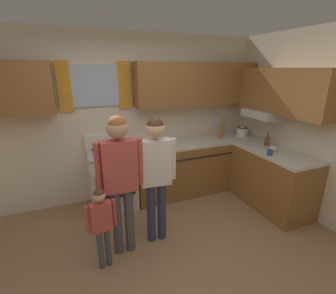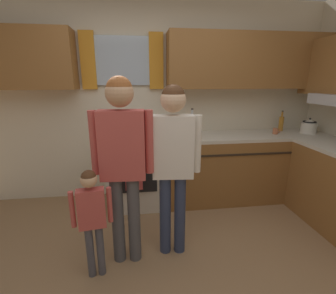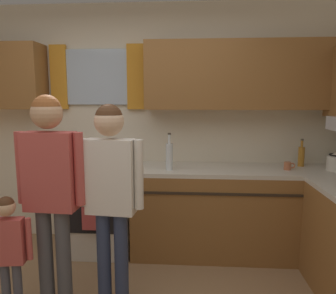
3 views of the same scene
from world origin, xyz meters
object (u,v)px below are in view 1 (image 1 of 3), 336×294
bottle_tall_clear (159,139)px  mug_ceramic_white (273,149)px  stove_oven (112,178)px  stovetop_kettle (242,131)px  adult_holding_child (120,171)px  bottle_squat_brown (267,141)px  cup_terracotta (220,136)px  small_child (101,220)px  mug_cobalt_blue (270,152)px  adult_in_plaid (156,167)px  bottle_oil_amber (223,129)px

bottle_tall_clear → mug_ceramic_white: 1.68m
stove_oven → stovetop_kettle: 2.42m
stovetop_kettle → adult_holding_child: adult_holding_child is taller
bottle_squat_brown → bottle_tall_clear: size_ratio=0.56×
cup_terracotta → small_child: cup_terracotta is taller
stove_oven → small_child: stove_oven is taller
mug_cobalt_blue → stovetop_kettle: size_ratio=0.42×
stove_oven → adult_in_plaid: (0.35, -1.01, 0.52)m
bottle_oil_amber → adult_in_plaid: adult_in_plaid is taller
mug_cobalt_blue → stovetop_kettle: 1.03m
adult_holding_child → stove_oven: bearing=86.3°
stove_oven → mug_cobalt_blue: size_ratio=9.58×
cup_terracotta → bottle_oil_amber: bearing=45.5°
bottle_squat_brown → cup_terracotta: size_ratio=1.88×
cup_terracotta → adult_holding_child: 2.21m
cup_terracotta → adult_in_plaid: size_ratio=0.07×
bottle_oil_amber → adult_holding_child: 2.46m
bottle_oil_amber → mug_cobalt_blue: size_ratio=2.49×
bottle_tall_clear → small_child: size_ratio=0.39×
stove_oven → bottle_squat_brown: (2.35, -0.66, 0.51)m
bottle_squat_brown → small_child: size_ratio=0.22×
mug_ceramic_white → small_child: bearing=-174.0°
adult_holding_child → cup_terracotta: bearing=27.6°
mug_ceramic_white → stove_oven: bearing=156.4°
bottle_oil_amber → adult_holding_child: bearing=-150.5°
bottle_oil_amber → mug_cobalt_blue: (-0.02, -1.18, -0.07)m
bottle_oil_amber → stovetop_kettle: bearing=-34.3°
stovetop_kettle → adult_holding_child: bearing=-157.3°
bottle_oil_amber → bottle_tall_clear: bottle_tall_clear is taller
cup_terracotta → adult_holding_child: (-1.96, -1.02, 0.08)m
stove_oven → cup_terracotta: size_ratio=10.11×
small_child → adult_holding_child: bearing=32.0°
bottle_tall_clear → adult_in_plaid: 0.96m
adult_holding_child → small_child: bearing=-148.0°
mug_ceramic_white → cup_terracotta: bearing=107.9°
bottle_squat_brown → adult_in_plaid: 2.03m
mug_cobalt_blue → adult_holding_child: (-2.12, -0.03, 0.08)m
mug_cobalt_blue → adult_holding_child: 2.12m
bottle_squat_brown → mug_ceramic_white: (-0.17, -0.30, -0.03)m
stovetop_kettle → adult_in_plaid: bearing=-154.4°
adult_in_plaid → small_child: (-0.67, -0.21, -0.39)m
bottle_tall_clear → stovetop_kettle: bearing=2.9°
mug_ceramic_white → adult_in_plaid: 1.83m
bottle_oil_amber → adult_in_plaid: size_ratio=0.18×
bottle_oil_amber → cup_terracotta: (-0.18, -0.19, -0.07)m
bottle_squat_brown → mug_cobalt_blue: size_ratio=1.79×
cup_terracotta → adult_in_plaid: bearing=-147.7°
stove_oven → mug_ceramic_white: (2.18, -0.95, 0.48)m
stove_oven → adult_holding_child: bearing=-93.7°
bottle_tall_clear → adult_holding_child: size_ratio=0.23×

